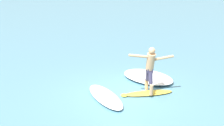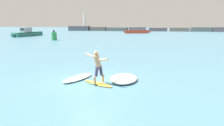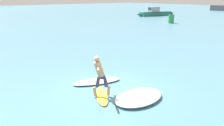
# 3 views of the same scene
# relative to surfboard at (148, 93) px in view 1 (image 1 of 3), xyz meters

# --- Properties ---
(ground_plane) EXTENTS (200.00, 200.00, 0.00)m
(ground_plane) POSITION_rel_surfboard_xyz_m (-0.52, 0.56, -0.04)
(ground_plane) COLOR teal
(surfboard) EXTENTS (1.83, 1.36, 0.22)m
(surfboard) POSITION_rel_surfboard_xyz_m (0.00, 0.00, 0.00)
(surfboard) COLOR yellow
(surfboard) RESTS_ON ground
(surfer) EXTENTS (1.39, 0.97, 1.70)m
(surfer) POSITION_rel_surfboard_xyz_m (-0.01, -0.08, 1.04)
(surfer) COLOR tan
(surfer) RESTS_ON surfboard
(wave_foam_at_tail) EXTENTS (1.53, 2.49, 0.17)m
(wave_foam_at_tail) POSITION_rel_surfboard_xyz_m (-1.37, 0.76, 0.04)
(wave_foam_at_tail) COLOR white
(wave_foam_at_tail) RESTS_ON ground
(wave_foam_at_nose) EXTENTS (1.46, 2.26, 0.23)m
(wave_foam_at_nose) POSITION_rel_surfboard_xyz_m (1.19, 0.98, 0.07)
(wave_foam_at_nose) COLOR white
(wave_foam_at_nose) RESTS_ON ground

